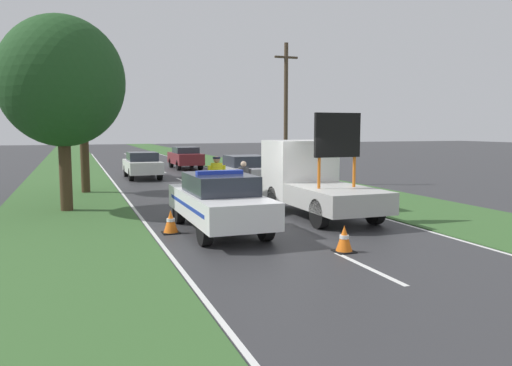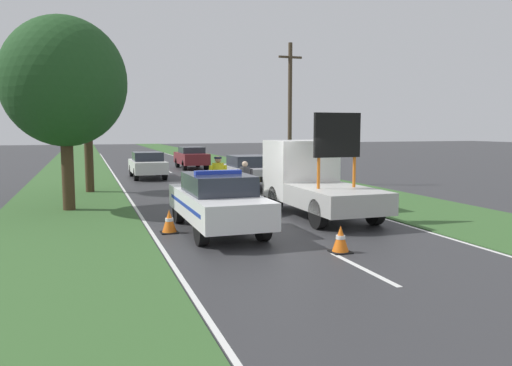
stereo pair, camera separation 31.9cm
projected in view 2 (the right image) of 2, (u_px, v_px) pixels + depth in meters
The scene contains 18 objects.
ground_plane at pixel (272, 223), 14.71m from camera, with size 160.00×160.00×0.00m, color #333335.
lane_markings at pixel (186, 180), 27.15m from camera, with size 7.16×63.54×0.01m.
grass_verge_left at pixel (75, 172), 31.65m from camera, with size 4.31×120.00×0.03m.
grass_verge_right at pixel (248, 168), 35.38m from camera, with size 4.31×120.00×0.03m.
police_car at pixel (217, 201), 13.44m from camera, with size 1.80×4.97×1.67m.
work_truck at pixel (312, 179), 16.17m from camera, with size 2.04×5.21×3.23m.
road_barrier at pixel (234, 182), 18.41m from camera, with size 3.06×0.08×0.97m.
police_officer at pixel (218, 177), 17.52m from camera, with size 0.65×0.41×1.81m.
pedestrian_civilian at pixel (245, 180), 17.78m from camera, with size 0.58×0.37×1.62m.
traffic_cone_near_police at pixel (341, 239), 11.16m from camera, with size 0.44×0.44×0.61m.
traffic_cone_centre_front at pixel (209, 195), 18.33m from camera, with size 0.49×0.49×0.67m.
traffic_cone_near_truck at pixel (169, 221), 13.27m from camera, with size 0.45×0.45×0.63m.
queued_car_sedan_silver at pixel (249, 171), 23.19m from camera, with size 1.93×4.01×1.54m.
queued_car_van_white at pixel (147, 164), 28.06m from camera, with size 1.75×4.23×1.47m.
queued_car_wagon_maroon at pixel (191, 157), 34.79m from camera, with size 1.73×4.32×1.51m.
roadside_tree_near_left at pixel (64, 82), 16.48m from camera, with size 4.08×4.08×6.45m.
roadside_tree_near_right at pixel (87, 100), 21.35m from camera, with size 2.84×2.84×5.52m.
utility_pole at pixel (290, 112), 24.61m from camera, with size 1.20×0.20×6.94m.
Camera 2 is at (-5.14, -13.56, 2.76)m, focal length 35.00 mm.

